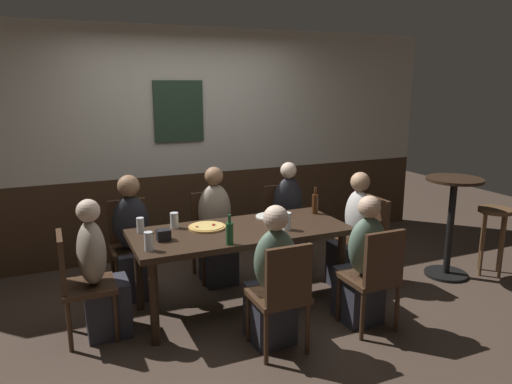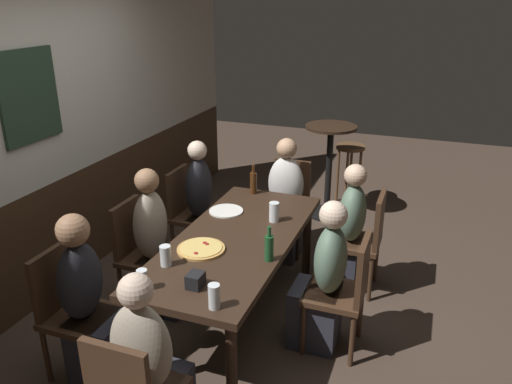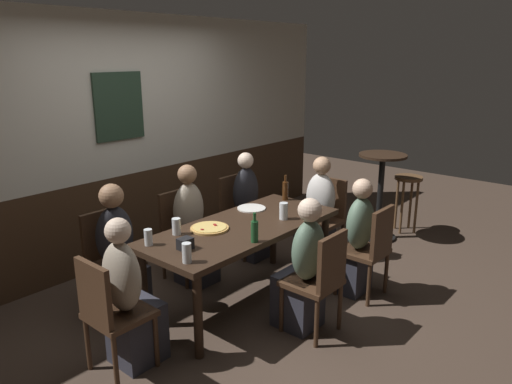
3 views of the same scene
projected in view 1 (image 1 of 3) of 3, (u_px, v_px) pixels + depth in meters
ground_plane at (241, 307)px, 4.35m from camera, size 12.00×12.00×0.00m
wall_back at (187, 143)px, 5.53m from camera, size 6.40×0.13×2.60m
dining_table at (241, 238)px, 4.20m from camera, size 1.89×0.81×0.74m
chair_mid_near at (282, 292)px, 3.51m from camera, size 0.40×0.40×0.88m
chair_mid_far at (211, 230)px, 4.97m from camera, size 0.40×0.40×0.88m
chair_head_east at (367, 236)px, 4.77m from camera, size 0.40×0.40×0.88m
chair_head_west at (78, 280)px, 3.71m from camera, size 0.40×0.40×0.88m
chair_right_far at (283, 221)px, 5.29m from camera, size 0.40×0.40×0.88m
chair_right_near at (375, 274)px, 3.83m from camera, size 0.40×0.40×0.88m
chair_left_far at (130, 240)px, 4.65m from camera, size 0.40×0.40×0.88m
person_mid_near at (272, 286)px, 3.66m from camera, size 0.34×0.37×1.12m
person_mid_far at (217, 234)px, 4.83m from camera, size 0.34×0.37×1.18m
person_head_east at (353, 239)px, 4.71m from camera, size 0.37×0.34×1.15m
person_head_west at (100, 280)px, 3.78m from camera, size 0.37×0.34×1.13m
person_right_far at (290, 225)px, 5.15m from camera, size 0.34×0.37×1.17m
person_right_near at (362, 270)px, 3.98m from camera, size 0.34×0.37×1.12m
person_left_far at (133, 245)px, 4.50m from camera, size 0.34×0.37×1.16m
pizza at (207, 227)px, 4.21m from camera, size 0.33×0.33×0.03m
tumbler_water at (140, 226)px, 4.08m from camera, size 0.06×0.06×0.13m
beer_glass_half at (174, 221)px, 4.21m from camera, size 0.07×0.07×0.14m
pint_glass_stout at (287, 222)px, 4.15m from camera, size 0.08×0.08×0.15m
beer_glass_tall at (149, 243)px, 3.64m from camera, size 0.07×0.07×0.15m
beer_bottle_green at (230, 233)px, 3.77m from camera, size 0.06×0.06×0.24m
beer_bottle_brown at (315, 203)px, 4.65m from camera, size 0.06×0.06×0.26m
plate_white_large at (270, 216)px, 4.56m from camera, size 0.27×0.27×0.01m
condiment_caddy at (163, 235)px, 3.88m from camera, size 0.11×0.09×0.09m
side_bar_table at (451, 219)px, 4.92m from camera, size 0.56×0.56×1.05m
bar_stool at (494, 223)px, 4.97m from camera, size 0.34×0.34×0.72m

